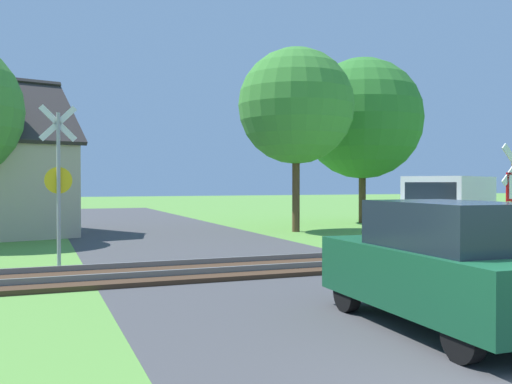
{
  "coord_description": "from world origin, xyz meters",
  "views": [
    {
      "loc": [
        -4.69,
        -4.03,
        2.04
      ],
      "look_at": [
        0.5,
        9.35,
        1.8
      ],
      "focal_mm": 40.0,
      "sensor_mm": 36.0,
      "label": 1
    }
  ],
  "objects": [
    {
      "name": "tree_right",
      "position": [
        5.37,
        17.35,
        5.19
      ],
      "size": [
        4.79,
        4.79,
        7.6
      ],
      "color": "#513823",
      "rests_on": "ground"
    },
    {
      "name": "parked_car",
      "position": [
        0.54,
        2.36,
        0.89
      ],
      "size": [
        1.77,
        4.05,
        1.78
      ],
      "rotation": [
        0.0,
        0.0,
        -0.03
      ],
      "color": "#144C2D",
      "rests_on": "ground"
    },
    {
      "name": "rail_track",
      "position": [
        0.0,
        8.35,
        0.06
      ],
      "size": [
        60.0,
        2.6,
        0.22
      ],
      "color": "#422D1E",
      "rests_on": "ground"
    },
    {
      "name": "road_asphalt",
      "position": [
        0.0,
        2.0,
        0.0
      ],
      "size": [
        7.19,
        80.0,
        0.01
      ],
      "primitive_type": "cube",
      "color": "#424244",
      "rests_on": "ground"
    },
    {
      "name": "mail_truck",
      "position": [
        8.25,
        11.39,
        1.24
      ],
      "size": [
        5.12,
        4.21,
        2.24
      ],
      "rotation": [
        0.0,
        0.0,
        2.14
      ],
      "color": "white",
      "rests_on": "ground"
    },
    {
      "name": "crossing_sign_far",
      "position": [
        -4.18,
        10.34,
        2.2
      ],
      "size": [
        0.88,
        0.13,
        3.89
      ],
      "rotation": [
        0.0,
        0.0,
        0.02
      ],
      "color": "#9E9EA5",
      "rests_on": "ground"
    },
    {
      "name": "tree_far",
      "position": [
        10.63,
        20.7,
        5.24
      ],
      "size": [
        6.04,
        6.04,
        8.27
      ],
      "color": "#513823",
      "rests_on": "ground"
    }
  ]
}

